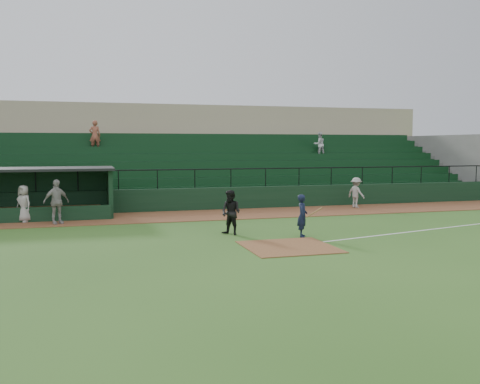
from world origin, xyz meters
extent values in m
plane|color=#30591D|center=(0.00, 0.00, 0.00)|extent=(90.00, 90.00, 0.00)
cube|color=brown|center=(0.00, 8.00, 0.01)|extent=(40.00, 4.00, 0.03)
cube|color=brown|center=(0.00, -1.00, 0.01)|extent=(3.00, 3.00, 0.03)
cube|color=white|center=(8.00, 1.20, 0.01)|extent=(17.49, 4.44, 0.01)
cube|color=black|center=(0.00, 10.20, 0.60)|extent=(36.00, 0.35, 1.20)
cylinder|color=black|center=(0.00, 10.20, 2.20)|extent=(36.00, 0.06, 0.06)
cube|color=slate|center=(0.00, 15.10, 1.80)|extent=(36.00, 9.00, 3.60)
cube|color=#0D3316|center=(0.00, 14.60, 2.25)|extent=(34.56, 8.00, 4.05)
cube|color=slate|center=(18.00, 15.15, 2.10)|extent=(0.35, 9.50, 4.20)
cube|color=tan|center=(0.00, 21.60, 3.20)|extent=(38.00, 3.00, 6.40)
cube|color=slate|center=(0.00, 19.60, 3.70)|extent=(36.00, 2.00, 0.20)
imported|color=silver|center=(8.85, 15.90, 3.54)|extent=(0.82, 0.64, 1.68)
imported|color=#9C5139|center=(-5.98, 16.90, 4.09)|extent=(0.69, 0.45, 1.89)
cube|color=black|center=(-9.75, 10.40, 1.15)|extent=(8.50, 0.20, 2.30)
cube|color=black|center=(-5.50, 9.10, 1.15)|extent=(0.20, 2.60, 2.30)
cube|color=black|center=(-9.75, 9.10, 2.36)|extent=(8.90, 3.20, 0.12)
cube|color=olive|center=(-9.75, 10.00, 0.25)|extent=(7.65, 0.40, 0.50)
cube|color=black|center=(-9.75, 7.75, 0.35)|extent=(8.50, 0.12, 0.70)
imported|color=black|center=(1.26, 0.83, 0.81)|extent=(0.58, 0.69, 1.63)
cylinder|color=olive|center=(1.66, 0.63, 0.95)|extent=(0.79, 0.34, 0.35)
imported|color=black|center=(-1.23, 2.05, 0.87)|extent=(1.05, 1.08, 1.75)
imported|color=#9C9792|center=(7.80, 8.70, 0.87)|extent=(0.97, 1.23, 1.67)
imported|color=#A09B96|center=(-7.90, 6.84, 1.01)|extent=(1.24, 0.94, 1.96)
imported|color=#A8A39D|center=(-9.33, 7.82, 0.86)|extent=(0.96, 0.94, 1.67)
camera|label=1|loc=(-6.68, -17.91, 3.49)|focal=40.08mm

